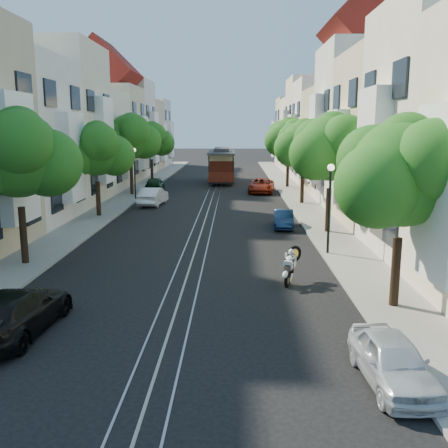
# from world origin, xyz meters

# --- Properties ---
(ground) EXTENTS (200.00, 200.00, 0.00)m
(ground) POSITION_xyz_m (0.00, 28.00, 0.00)
(ground) COLOR black
(ground) RESTS_ON ground
(sidewalk_east) EXTENTS (2.50, 80.00, 0.12)m
(sidewalk_east) POSITION_xyz_m (7.25, 28.00, 0.06)
(sidewalk_east) COLOR gray
(sidewalk_east) RESTS_ON ground
(sidewalk_west) EXTENTS (2.50, 80.00, 0.12)m
(sidewalk_west) POSITION_xyz_m (-7.25, 28.00, 0.06)
(sidewalk_west) COLOR gray
(sidewalk_west) RESTS_ON ground
(rail_left) EXTENTS (0.06, 80.00, 0.02)m
(rail_left) POSITION_xyz_m (-0.55, 28.00, 0.01)
(rail_left) COLOR gray
(rail_left) RESTS_ON ground
(rail_slot) EXTENTS (0.06, 80.00, 0.02)m
(rail_slot) POSITION_xyz_m (0.00, 28.00, 0.01)
(rail_slot) COLOR gray
(rail_slot) RESTS_ON ground
(rail_right) EXTENTS (0.06, 80.00, 0.02)m
(rail_right) POSITION_xyz_m (0.55, 28.00, 0.01)
(rail_right) COLOR gray
(rail_right) RESTS_ON ground
(lane_line) EXTENTS (0.08, 80.00, 0.01)m
(lane_line) POSITION_xyz_m (0.00, 28.00, 0.00)
(lane_line) COLOR tan
(lane_line) RESTS_ON ground
(townhouses_east) EXTENTS (7.75, 72.00, 12.00)m
(townhouses_east) POSITION_xyz_m (11.87, 27.91, 5.18)
(townhouses_east) COLOR beige
(townhouses_east) RESTS_ON ground
(townhouses_west) EXTENTS (7.75, 72.00, 11.76)m
(townhouses_west) POSITION_xyz_m (-11.87, 27.91, 5.08)
(townhouses_west) COLOR silver
(townhouses_west) RESTS_ON ground
(tree_e_a) EXTENTS (4.72, 3.87, 6.27)m
(tree_e_a) POSITION_xyz_m (7.26, -3.02, 4.40)
(tree_e_a) COLOR black
(tree_e_a) RESTS_ON ground
(tree_e_b) EXTENTS (4.93, 4.08, 6.68)m
(tree_e_b) POSITION_xyz_m (7.26, 8.98, 4.73)
(tree_e_b) COLOR black
(tree_e_b) RESTS_ON ground
(tree_e_c) EXTENTS (4.84, 3.99, 6.52)m
(tree_e_c) POSITION_xyz_m (7.26, 19.98, 4.60)
(tree_e_c) COLOR black
(tree_e_c) RESTS_ON ground
(tree_e_d) EXTENTS (5.01, 4.16, 6.85)m
(tree_e_d) POSITION_xyz_m (7.26, 30.98, 4.87)
(tree_e_d) COLOR black
(tree_e_d) RESTS_ON ground
(tree_w_a) EXTENTS (4.93, 4.08, 6.68)m
(tree_w_a) POSITION_xyz_m (-7.14, 1.98, 4.73)
(tree_w_a) COLOR black
(tree_w_a) RESTS_ON ground
(tree_w_b) EXTENTS (4.72, 3.87, 6.27)m
(tree_w_b) POSITION_xyz_m (-7.14, 13.98, 4.40)
(tree_w_b) COLOR black
(tree_w_b) RESTS_ON ground
(tree_w_c) EXTENTS (5.13, 4.28, 7.09)m
(tree_w_c) POSITION_xyz_m (-7.14, 24.98, 5.07)
(tree_w_c) COLOR black
(tree_w_c) RESTS_ON ground
(tree_w_d) EXTENTS (4.84, 3.99, 6.52)m
(tree_w_d) POSITION_xyz_m (-7.14, 35.98, 4.60)
(tree_w_d) COLOR black
(tree_w_d) RESTS_ON ground
(lamp_east) EXTENTS (0.32, 0.32, 4.16)m
(lamp_east) POSITION_xyz_m (6.30, 4.00, 2.85)
(lamp_east) COLOR black
(lamp_east) RESTS_ON ground
(lamp_west) EXTENTS (0.32, 0.32, 4.16)m
(lamp_west) POSITION_xyz_m (-6.30, 22.00, 2.85)
(lamp_west) COLOR black
(lamp_west) RESTS_ON ground
(sportbike_rider) EXTENTS (0.88, 1.59, 1.42)m
(sportbike_rider) POSITION_xyz_m (4.07, -0.35, 0.77)
(sportbike_rider) COLOR black
(sportbike_rider) RESTS_ON ground
(cable_car) EXTENTS (2.89, 8.95, 3.43)m
(cable_car) POSITION_xyz_m (0.50, 35.79, 2.03)
(cable_car) COLOR black
(cable_car) RESTS_ON ground
(parked_car_e_near) EXTENTS (1.57, 3.48, 1.16)m
(parked_car_e_near) POSITION_xyz_m (5.60, -8.00, 0.58)
(parked_car_e_near) COLOR silver
(parked_car_e_near) RESTS_ON ground
(parked_car_e_mid) EXTENTS (1.33, 3.29, 1.06)m
(parked_car_e_mid) POSITION_xyz_m (4.85, 10.55, 0.53)
(parked_car_e_mid) COLOR #0B1C3B
(parked_car_e_mid) RESTS_ON ground
(parked_car_e_far) EXTENTS (2.73, 5.00, 1.33)m
(parked_car_e_far) POSITION_xyz_m (4.40, 27.00, 0.66)
(parked_car_e_far) COLOR maroon
(parked_car_e_far) RESTS_ON ground
(parked_car_w_near) EXTENTS (2.22, 4.77, 1.35)m
(parked_car_w_near) POSITION_xyz_m (-4.40, -5.33, 0.67)
(parked_car_w_near) COLOR black
(parked_car_w_near) RESTS_ON ground
(parked_car_w_mid) EXTENTS (1.87, 4.31, 1.38)m
(parked_car_w_mid) POSITION_xyz_m (-4.40, 19.33, 0.69)
(parked_car_w_mid) COLOR white
(parked_car_w_mid) RESTS_ON ground
(parked_car_w_far) EXTENTS (1.84, 4.09, 1.37)m
(parked_car_w_far) POSITION_xyz_m (-5.60, 27.78, 0.68)
(parked_car_w_far) COLOR black
(parked_car_w_far) RESTS_ON ground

